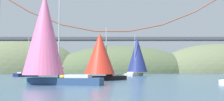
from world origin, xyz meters
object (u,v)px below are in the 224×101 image
(sailboat_green_sail, at_px, (32,57))
(sailboat_navy_sail, at_px, (137,56))
(channel_buoy, at_px, (62,77))
(sailboat_pink_spinnaker, at_px, (45,36))
(sailboat_scarlet_sail, at_px, (100,55))

(sailboat_green_sail, height_order, sailboat_navy_sail, sailboat_navy_sail)
(sailboat_green_sail, distance_m, channel_buoy, 28.79)
(sailboat_navy_sail, relative_size, channel_buoy, 4.55)
(sailboat_pink_spinnaker, height_order, sailboat_scarlet_sail, sailboat_pink_spinnaker)
(sailboat_scarlet_sail, distance_m, channel_buoy, 9.47)
(sailboat_pink_spinnaker, bearing_deg, sailboat_scarlet_sail, 66.54)
(sailboat_pink_spinnaker, xyz_separation_m, channel_buoy, (-1.27, 18.30, -5.09))
(sailboat_navy_sail, xyz_separation_m, channel_buoy, (-16.24, -32.05, -5.61))
(sailboat_scarlet_sail, bearing_deg, sailboat_green_sail, 122.81)
(sailboat_pink_spinnaker, relative_size, sailboat_green_sail, 1.17)
(sailboat_pink_spinnaker, distance_m, channel_buoy, 19.04)
(sailboat_navy_sail, bearing_deg, sailboat_green_sail, -166.96)
(sailboat_green_sail, relative_size, sailboat_scarlet_sail, 1.20)
(sailboat_navy_sail, bearing_deg, sailboat_scarlet_sail, -104.00)
(sailboat_scarlet_sail, bearing_deg, sailboat_pink_spinnaker, -113.46)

